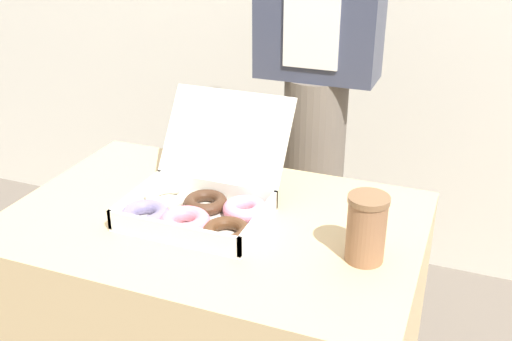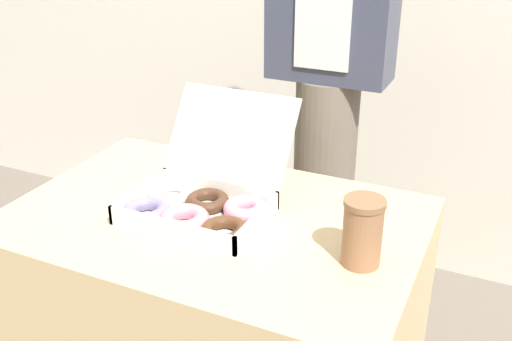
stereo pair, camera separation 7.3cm
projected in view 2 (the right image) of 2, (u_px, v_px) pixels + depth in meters
donut_box at (200, 201)px, 1.34m from camera, size 0.34×0.36×0.23m
coffee_cup at (362, 232)px, 1.15m from camera, size 0.08×0.08×0.14m
person_customer at (330, 62)px, 1.71m from camera, size 0.34×0.21×1.75m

